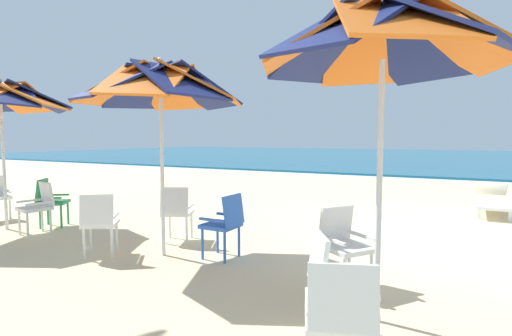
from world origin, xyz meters
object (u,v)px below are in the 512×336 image
(plastic_chair_3, at_px, (225,222))
(plastic_chair_5, at_px, (177,210))
(beach_umbrella_0, at_px, (383,40))
(plastic_chair_2, at_px, (343,241))
(beach_umbrella_2, at_px, (0,97))
(sun_lounger_1, at_px, (493,200))
(plastic_chair_6, at_px, (50,199))
(plastic_chair_0, at_px, (334,280))
(plastic_chair_8, at_px, (39,205))
(plastic_chair_1, at_px, (340,315))
(beach_umbrella_1, at_px, (161,87))
(plastic_chair_4, at_px, (99,220))

(plastic_chair_3, distance_m, plastic_chair_5, 1.17)
(beach_umbrella_0, height_order, plastic_chair_2, beach_umbrella_0)
(beach_umbrella_2, relative_size, sun_lounger_1, 1.22)
(plastic_chair_6, xyz_separation_m, sun_lounger_1, (7.21, 5.20, -0.22))
(beach_umbrella_0, height_order, plastic_chair_5, beach_umbrella_0)
(plastic_chair_0, relative_size, plastic_chair_3, 1.00)
(beach_umbrella_0, relative_size, plastic_chair_8, 3.27)
(plastic_chair_5, relative_size, sun_lounger_1, 0.40)
(plastic_chair_1, bearing_deg, plastic_chair_6, 160.57)
(plastic_chair_5, bearing_deg, beach_umbrella_0, -21.14)
(beach_umbrella_0, xyz_separation_m, plastic_chair_3, (-2.13, 0.89, -1.93))
(plastic_chair_0, bearing_deg, beach_umbrella_2, 170.65)
(beach_umbrella_0, height_order, plastic_chair_6, beach_umbrella_0)
(beach_umbrella_0, xyz_separation_m, beach_umbrella_2, (-6.42, 0.50, -0.12))
(beach_umbrella_0, height_order, sun_lounger_1, beach_umbrella_0)
(plastic_chair_2, height_order, plastic_chair_8, same)
(plastic_chair_5, relative_size, plastic_chair_6, 1.00)
(beach_umbrella_1, height_order, plastic_chair_6, beach_umbrella_1)
(plastic_chair_3, bearing_deg, sun_lounger_1, 57.38)
(beach_umbrella_0, distance_m, plastic_chair_5, 3.97)
(beach_umbrella_0, distance_m, plastic_chair_3, 3.00)
(plastic_chair_0, height_order, beach_umbrella_2, beach_umbrella_2)
(plastic_chair_8, bearing_deg, plastic_chair_2, 1.03)
(plastic_chair_3, xyz_separation_m, plastic_chair_6, (-3.81, 0.11, 0.00))
(plastic_chair_1, height_order, plastic_chair_5, same)
(plastic_chair_1, relative_size, beach_umbrella_1, 0.32)
(beach_umbrella_1, height_order, sun_lounger_1, beach_umbrella_1)
(beach_umbrella_1, bearing_deg, beach_umbrella_2, -178.16)
(plastic_chair_2, distance_m, plastic_chair_4, 3.24)
(plastic_chair_3, height_order, plastic_chair_6, same)
(plastic_chair_3, height_order, plastic_chair_4, same)
(beach_umbrella_0, distance_m, plastic_chair_4, 4.16)
(beach_umbrella_0, bearing_deg, beach_umbrella_2, 175.52)
(beach_umbrella_2, relative_size, plastic_chair_6, 3.05)
(plastic_chair_3, xyz_separation_m, plastic_chair_4, (-1.56, -0.72, 0.00))
(plastic_chair_0, xyz_separation_m, plastic_chair_5, (-3.01, 1.77, 0.00))
(plastic_chair_2, bearing_deg, beach_umbrella_0, -54.00)
(plastic_chair_3, xyz_separation_m, plastic_chair_8, (-3.46, -0.32, 0.00))
(plastic_chair_8, bearing_deg, beach_umbrella_1, 1.13)
(plastic_chair_1, relative_size, sun_lounger_1, 0.40)
(beach_umbrella_1, bearing_deg, plastic_chair_8, -178.87)
(plastic_chair_1, relative_size, plastic_chair_3, 1.00)
(plastic_chair_5, distance_m, beach_umbrella_2, 3.74)
(plastic_chair_4, relative_size, plastic_chair_5, 1.00)
(beach_umbrella_0, xyz_separation_m, plastic_chair_6, (-5.94, 1.00, -1.93))
(plastic_chair_3, height_order, plastic_chair_8, same)
(plastic_chair_1, distance_m, beach_umbrella_1, 3.83)
(beach_umbrella_1, relative_size, plastic_chair_5, 3.09)
(beach_umbrella_1, distance_m, beach_umbrella_2, 3.47)
(plastic_chair_3, bearing_deg, plastic_chair_0, -36.53)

